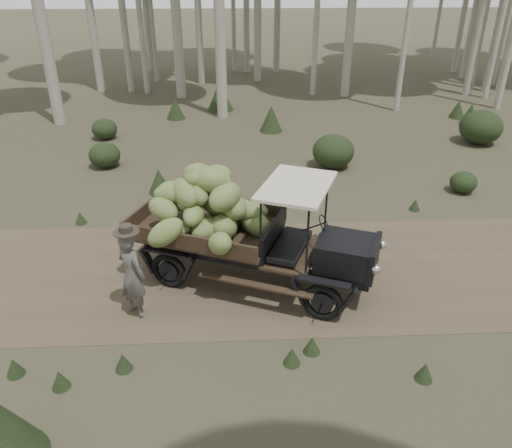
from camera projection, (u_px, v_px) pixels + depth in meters
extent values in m
plane|color=#473D2B|center=(356.00, 269.00, 9.92)|extent=(120.00, 120.00, 0.00)
cube|color=brown|center=(357.00, 269.00, 9.92)|extent=(70.00, 4.00, 0.01)
cube|color=black|center=(345.00, 253.00, 8.68)|extent=(1.20, 1.18, 0.51)
cube|color=black|center=(374.00, 258.00, 8.53)|extent=(0.44, 0.90, 0.58)
cube|color=black|center=(273.00, 236.00, 9.02)|extent=(0.56, 1.24, 0.51)
cube|color=#38281C|center=(207.00, 229.00, 9.45)|extent=(3.06, 2.55, 0.07)
cube|color=#38281C|center=(224.00, 203.00, 10.07)|extent=(2.45, 1.04, 0.30)
cube|color=#38281C|center=(187.00, 242.00, 8.67)|extent=(2.45, 1.04, 0.30)
cube|color=#38281C|center=(146.00, 211.00, 9.76)|extent=(0.69, 1.58, 0.30)
cube|color=beige|center=(297.00, 186.00, 8.41)|extent=(1.60, 1.88, 0.06)
cube|color=black|center=(262.00, 245.00, 9.63)|extent=(4.02, 1.71, 0.17)
cube|color=black|center=(249.00, 264.00, 9.03)|extent=(4.02, 1.71, 0.17)
torus|color=black|center=(340.00, 258.00, 9.63)|extent=(0.71, 0.39, 0.71)
torus|color=black|center=(322.00, 302.00, 8.39)|extent=(0.71, 0.39, 0.71)
torus|color=black|center=(203.00, 234.00, 10.49)|extent=(0.71, 0.39, 0.71)
torus|color=black|center=(169.00, 271.00, 9.24)|extent=(0.71, 0.39, 0.71)
sphere|color=beige|center=(382.00, 245.00, 8.84)|extent=(0.17, 0.17, 0.17)
sphere|color=beige|center=(376.00, 269.00, 8.13)|extent=(0.17, 0.17, 0.17)
ellipsoid|color=olive|center=(251.00, 212.00, 9.43)|extent=(0.90, 0.70, 0.57)
ellipsoid|color=olive|center=(185.00, 202.00, 9.11)|extent=(0.44, 0.71, 0.52)
ellipsoid|color=olive|center=(216.00, 189.00, 9.03)|extent=(0.55, 0.79, 0.58)
ellipsoid|color=olive|center=(206.00, 175.00, 8.99)|extent=(0.71, 0.54, 0.36)
ellipsoid|color=olive|center=(224.00, 227.00, 8.98)|extent=(0.69, 0.83, 0.67)
ellipsoid|color=olive|center=(243.00, 209.00, 9.08)|extent=(0.82, 0.60, 0.49)
ellipsoid|color=olive|center=(185.00, 192.00, 8.85)|extent=(0.72, 0.89, 0.55)
ellipsoid|color=olive|center=(216.00, 181.00, 8.91)|extent=(0.77, 0.69, 0.48)
ellipsoid|color=olive|center=(227.00, 211.00, 9.70)|extent=(0.90, 0.70, 0.58)
ellipsoid|color=olive|center=(234.00, 208.00, 8.98)|extent=(0.61, 0.75, 0.53)
ellipsoid|color=olive|center=(174.00, 193.00, 8.96)|extent=(0.79, 0.43, 0.39)
ellipsoid|color=olive|center=(210.00, 180.00, 8.79)|extent=(0.78, 0.65, 0.49)
ellipsoid|color=olive|center=(173.00, 230.00, 8.85)|extent=(0.69, 0.38, 0.43)
ellipsoid|color=olive|center=(222.00, 204.00, 9.23)|extent=(0.73, 0.49, 0.52)
ellipsoid|color=olive|center=(225.00, 197.00, 8.74)|extent=(0.85, 0.89, 0.59)
ellipsoid|color=olive|center=(216.00, 176.00, 9.01)|extent=(0.72, 0.57, 0.48)
ellipsoid|color=olive|center=(257.00, 224.00, 9.15)|extent=(0.87, 0.74, 0.65)
ellipsoid|color=olive|center=(163.00, 209.00, 8.88)|extent=(0.78, 0.69, 0.53)
ellipsoid|color=olive|center=(209.00, 185.00, 9.14)|extent=(0.68, 0.52, 0.40)
ellipsoid|color=olive|center=(197.00, 177.00, 9.00)|extent=(0.66, 0.81, 0.55)
ellipsoid|color=olive|center=(207.00, 230.00, 8.96)|extent=(0.83, 0.81, 0.48)
ellipsoid|color=olive|center=(170.00, 193.00, 9.51)|extent=(0.88, 0.85, 0.67)
ellipsoid|color=olive|center=(181.00, 190.00, 9.07)|extent=(0.63, 0.78, 0.43)
ellipsoid|color=olive|center=(206.00, 177.00, 8.87)|extent=(0.81, 0.62, 0.35)
ellipsoid|color=olive|center=(250.00, 218.00, 9.37)|extent=(0.51, 0.82, 0.55)
ellipsoid|color=olive|center=(194.00, 214.00, 8.86)|extent=(0.46, 0.76, 0.38)
ellipsoid|color=olive|center=(197.00, 189.00, 8.96)|extent=(0.65, 0.95, 0.58)
ellipsoid|color=olive|center=(194.00, 175.00, 8.98)|extent=(0.72, 0.80, 0.59)
ellipsoid|color=olive|center=(166.00, 233.00, 8.67)|extent=(0.90, 0.64, 0.71)
ellipsoid|color=olive|center=(220.00, 243.00, 8.38)|extent=(0.55, 0.83, 0.65)
imported|color=#504D49|center=(132.00, 275.00, 8.33)|extent=(0.69, 0.67, 1.59)
cylinder|color=#302921|center=(126.00, 232.00, 7.95)|extent=(0.60, 0.60, 0.02)
cylinder|color=#302921|center=(126.00, 229.00, 7.92)|extent=(0.30, 0.30, 0.13)
ellipsoid|color=#233319|center=(464.00, 182.00, 13.09)|extent=(0.70, 0.70, 0.56)
ellipsoid|color=#233319|center=(105.00, 155.00, 14.64)|extent=(0.92, 0.92, 0.73)
cone|color=#233319|center=(220.00, 96.00, 20.15)|extent=(1.05, 1.05, 1.16)
cone|color=#233319|center=(159.00, 181.00, 13.03)|extent=(0.60, 0.60, 0.66)
ellipsoid|color=#233319|center=(333.00, 151.00, 14.57)|extent=(1.22, 1.22, 0.98)
cone|color=#233319|center=(175.00, 108.00, 19.12)|extent=(0.72, 0.72, 0.79)
cone|color=#233319|center=(271.00, 119.00, 17.70)|extent=(0.82, 0.82, 0.91)
ellipsoid|color=#233319|center=(481.00, 127.00, 16.45)|extent=(1.38, 1.38, 1.10)
cone|color=#233319|center=(458.00, 109.00, 19.26)|extent=(0.61, 0.61, 0.68)
ellipsoid|color=#233319|center=(105.00, 129.00, 16.97)|extent=(0.86, 0.86, 0.69)
cone|color=#233319|center=(470.00, 114.00, 18.40)|extent=(0.71, 0.71, 0.79)
cone|color=#233319|center=(60.00, 379.00, 7.12)|extent=(0.27, 0.27, 0.30)
cone|color=#233319|center=(80.00, 218.00, 11.58)|extent=(0.27, 0.27, 0.30)
cone|color=#233319|center=(292.00, 356.00, 7.54)|extent=(0.27, 0.27, 0.30)
cone|color=#233319|center=(415.00, 205.00, 12.20)|extent=(0.27, 0.27, 0.30)
cone|color=#233319|center=(155.00, 215.00, 11.71)|extent=(0.27, 0.27, 0.30)
cone|color=#233319|center=(312.00, 345.00, 7.77)|extent=(0.27, 0.27, 0.30)
cone|color=#233319|center=(425.00, 371.00, 7.26)|extent=(0.27, 0.27, 0.30)
cone|color=#233319|center=(252.00, 209.00, 12.00)|extent=(0.27, 0.27, 0.30)
cone|color=#233319|center=(123.00, 362.00, 7.44)|extent=(0.27, 0.27, 0.30)
cone|color=#233319|center=(14.00, 367.00, 7.34)|extent=(0.27, 0.27, 0.30)
cone|color=#233319|center=(154.00, 209.00, 11.97)|extent=(0.27, 0.27, 0.30)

